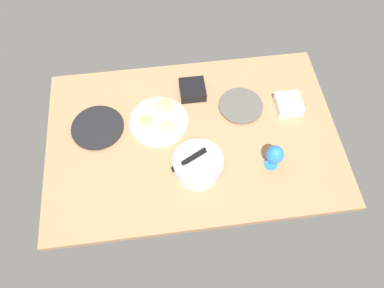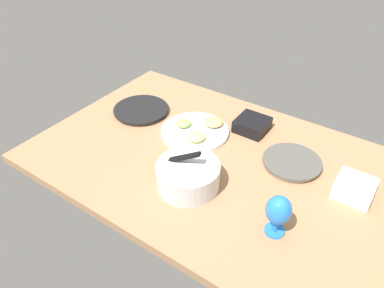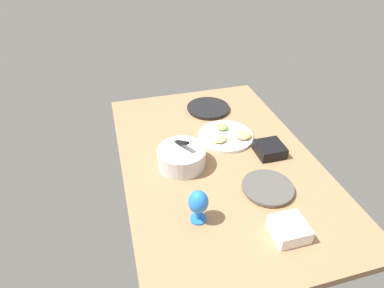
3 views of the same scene
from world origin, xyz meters
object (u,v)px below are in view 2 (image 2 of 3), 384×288
Objects in this scene: mixing_bowl at (187,174)px; hurricane_glass_blue at (278,211)px; dinner_plate_right at (141,110)px; square_bowl_white at (355,188)px; square_bowl_black at (252,124)px; dinner_plate_left at (292,162)px; fruit_platter at (196,131)px.

mixing_bowl is 1.61× the size of hurricane_glass_blue.
square_bowl_white is (-108.39, -0.85, 2.39)cm from dinner_plate_right.
hurricane_glass_blue is at bearing 124.17° from square_bowl_black.
mixing_bowl is 65.20cm from square_bowl_white.
square_bowl_black reaches higher than dinner_plate_left.
dinner_plate_left is at bearing -130.00° from mixing_bowl.
dinner_plate_right is 97.02cm from hurricane_glass_blue.
square_bowl_black is (35.11, -51.71, -6.93)cm from hurricane_glass_blue.
square_bowl_white is at bearing -179.55° from dinner_plate_right.
square_bowl_white reaches higher than fruit_platter.
dinner_plate_left is 47.39cm from fruit_platter.
mixing_bowl is 39.19cm from hurricane_glass_blue.
dinner_plate_left is at bearing -76.84° from hurricane_glass_blue.
dinner_plate_left is 1.79× the size of square_bowl_white.
mixing_bowl is (29.98, 35.74, 4.33)cm from dinner_plate_left.
fruit_platter is at bearing -179.00° from dinner_plate_right.
fruit_platter reaches higher than dinner_plate_right.
mixing_bowl is at bearing 85.69° from square_bowl_black.
dinner_plate_right is at bearing -31.23° from mixing_bowl.
hurricane_glass_blue reaches higher than dinner_plate_left.
fruit_platter is 27.45cm from square_bowl_black.
mixing_bowl is (-51.74, 31.37, 4.39)cm from dinner_plate_right.
dinner_plate_left is 0.88× the size of dinner_plate_right.
square_bowl_black is (-20.99, -17.59, 1.90)cm from fruit_platter.
dinner_plate_right is 108.42cm from square_bowl_white.
mixing_bowl is 1.87× the size of square_bowl_white.
dinner_plate_left reaches higher than dinner_plate_right.
dinner_plate_right is 34.50cm from fruit_platter.
dinner_plate_right is at bearing 0.45° from square_bowl_white.
square_bowl_white is (-52.91, 17.34, 0.21)cm from square_bowl_black.
mixing_bowl reaches higher than fruit_platter.
hurricane_glass_blue reaches higher than square_bowl_black.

